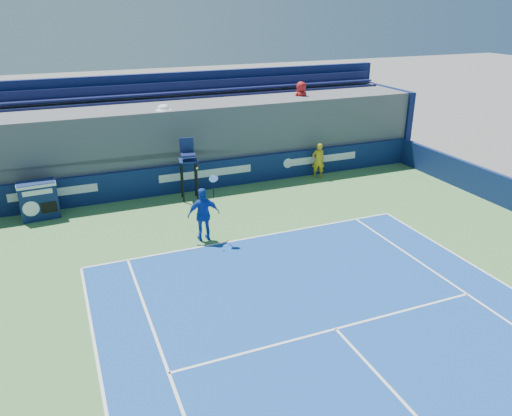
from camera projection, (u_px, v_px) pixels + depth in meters
name	position (u px, v px, depth m)	size (l,w,h in m)	color
ball_person	(318.00, 160.00, 22.30)	(0.58, 0.38, 1.60)	gold
back_hoarding	(206.00, 175.00, 21.02)	(20.40, 0.21, 1.20)	#0D1C4B
match_clock	(38.00, 199.00, 18.10)	(1.36, 0.81, 1.40)	#0E1C49
umpire_chair	(188.00, 163.00, 19.57)	(0.80, 0.80, 2.48)	black
tennis_player	(204.00, 214.00, 16.33)	(1.10, 0.52, 2.57)	#1643B3
stadium_seating	(191.00, 136.00, 22.31)	(21.00, 4.05, 4.40)	#515156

